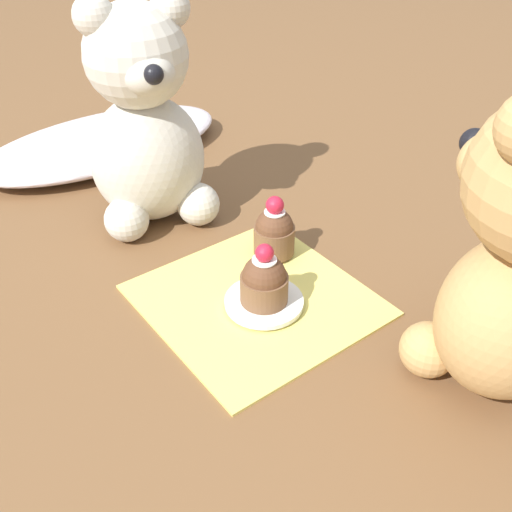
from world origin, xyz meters
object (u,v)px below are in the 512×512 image
(teddy_bear_cream, at_px, (146,124))
(cupcake_near_cream_bear, at_px, (274,232))
(cupcake_near_tan_bear, at_px, (265,280))
(saucer_plate, at_px, (264,301))

(teddy_bear_cream, distance_m, cupcake_near_cream_bear, 0.19)
(teddy_bear_cream, distance_m, cupcake_near_tan_bear, 0.23)
(cupcake_near_tan_bear, bearing_deg, cupcake_near_cream_bear, 45.47)
(cupcake_near_cream_bear, distance_m, cupcake_near_tan_bear, 0.09)
(teddy_bear_cream, xyz_separation_m, cupcake_near_tan_bear, (-0.00, -0.22, -0.08))
(teddy_bear_cream, relative_size, saucer_plate, 3.30)
(teddy_bear_cream, bearing_deg, saucer_plate, -76.29)
(cupcake_near_tan_bear, bearing_deg, saucer_plate, -90.00)
(teddy_bear_cream, height_order, cupcake_near_tan_bear, teddy_bear_cream)
(cupcake_near_cream_bear, height_order, saucer_plate, cupcake_near_cream_bear)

